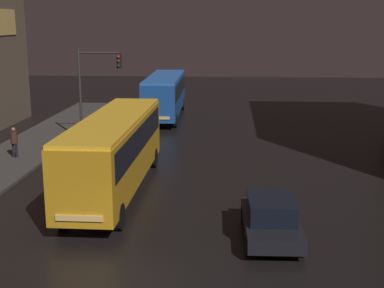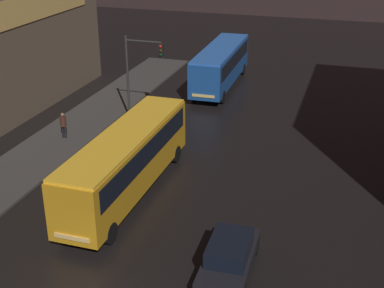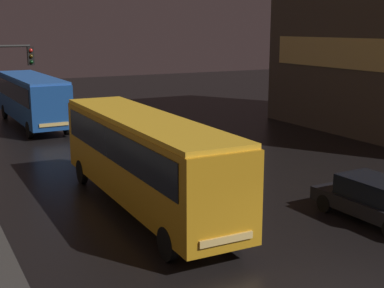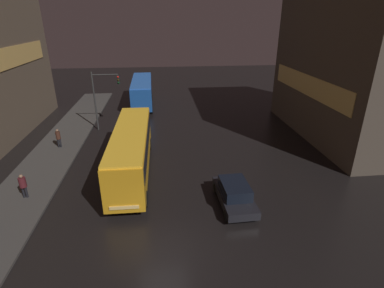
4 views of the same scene
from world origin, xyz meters
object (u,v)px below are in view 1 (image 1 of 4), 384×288
at_px(bus_near, 115,146).
at_px(pedestrian_far, 14,140).
at_px(bus_far, 165,92).
at_px(car_taxi, 271,217).
at_px(traffic_light_main, 94,80).

xyz_separation_m(bus_near, pedestrian_far, (-6.78, 5.27, -0.97)).
xyz_separation_m(bus_far, car_taxi, (6.61, -23.79, -1.29)).
bearing_deg(traffic_light_main, bus_near, -71.31).
xyz_separation_m(bus_far, pedestrian_far, (-6.68, -13.77, -0.91)).
bearing_deg(traffic_light_main, pedestrian_far, -126.50).
bearing_deg(pedestrian_far, bus_far, -11.56).
bearing_deg(bus_near, bus_far, -89.33).
height_order(bus_near, car_taxi, bus_near).
xyz_separation_m(bus_far, traffic_light_main, (-3.26, -9.15, 1.92)).
relative_size(car_taxi, traffic_light_main, 0.75).
height_order(bus_far, pedestrian_far, bus_far).
bearing_deg(pedestrian_far, traffic_light_main, -22.18).
relative_size(bus_near, bus_far, 1.06).
xyz_separation_m(bus_near, car_taxi, (6.52, -4.74, -1.36)).
height_order(bus_far, traffic_light_main, traffic_light_main).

